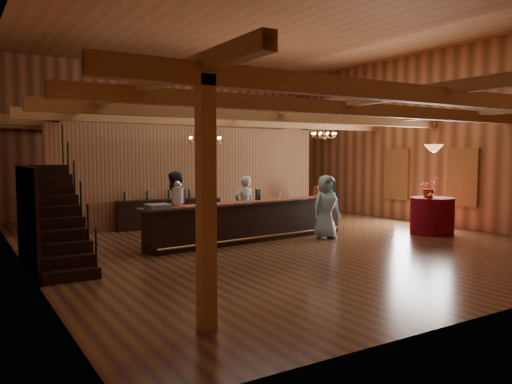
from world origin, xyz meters
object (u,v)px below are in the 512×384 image
raffle_drum (319,191)px  backbar_shelf (169,214)px  pendant_lamp (434,148)px  floor_plant (316,201)px  beverage_dispenser (178,194)px  bartender (245,206)px  staff_second (174,207)px  tasting_bar (251,221)px  chandelier_right (324,135)px  round_table (432,216)px  chandelier_left (205,140)px  guest (326,207)px

raffle_drum → backbar_shelf: (-3.33, 3.03, -0.76)m
pendant_lamp → floor_plant: size_ratio=0.73×
beverage_dispenser → pendant_lamp: bearing=-12.6°
beverage_dispenser → bartender: (2.35, 0.94, -0.48)m
pendant_lamp → bartender: size_ratio=0.55×
bartender → staff_second: 2.03m
tasting_bar → backbar_shelf: (-0.96, 3.22, -0.08)m
chandelier_right → bartender: chandelier_right is taller
raffle_drum → staff_second: 4.20m
tasting_bar → round_table: 5.17m
backbar_shelf → bartender: size_ratio=1.88×
backbar_shelf → chandelier_right: chandelier_right is taller
staff_second → floor_plant: 6.11m
chandelier_right → raffle_drum: bearing=-132.3°
backbar_shelf → chandelier_right: 5.71m
chandelier_right → pendant_lamp: (0.80, -3.80, -0.46)m
tasting_bar → chandelier_right: (4.08, 2.08, 2.35)m
tasting_bar → round_table: size_ratio=5.20×
tasting_bar → chandelier_left: chandelier_left is taller
tasting_bar → raffle_drum: raffle_drum is taller
chandelier_left → backbar_shelf: bearing=85.7°
beverage_dispenser → raffle_drum: bearing=4.5°
chandelier_right → bartender: size_ratio=0.49×
staff_second → backbar_shelf: bearing=-135.2°
chandelier_left → guest: chandelier_left is taller
beverage_dispenser → chandelier_right: bearing=19.9°
chandelier_left → chandelier_right: bearing=19.3°
backbar_shelf → pendant_lamp: pendant_lamp is taller
raffle_drum → staff_second: staff_second is taller
chandelier_left → pendant_lamp: bearing=-17.9°
backbar_shelf → chandelier_right: bearing=-4.1°
raffle_drum → staff_second: size_ratio=0.19×
tasting_bar → round_table: (4.88, -1.72, -0.00)m
backbar_shelf → floor_plant: size_ratio=2.50×
pendant_lamp → staff_second: (-6.65, 2.56, -1.50)m
bartender → floor_plant: (3.85, 1.71, -0.20)m
chandelier_left → bartender: (1.44, 0.54, -1.76)m
chandelier_left → guest: 3.65m
raffle_drum → chandelier_left: chandelier_left is taller
floor_plant → backbar_shelf: bearing=171.7°
floor_plant → round_table: bearing=-79.6°
tasting_bar → staff_second: staff_second is taller
chandelier_right → guest: (-2.22, -2.83, -2.02)m
pendant_lamp → guest: (-3.01, 0.97, -1.56)m
beverage_dispenser → guest: bearing=-8.5°
raffle_drum → floor_plant: size_ratio=0.27×
bartender → guest: (1.61, -1.53, 0.02)m
beverage_dispenser → pendant_lamp: pendant_lamp is taller
staff_second → guest: bearing=129.9°
tasting_bar → beverage_dispenser: 2.24m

